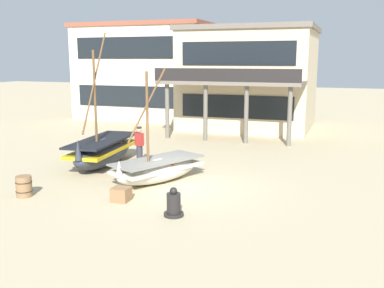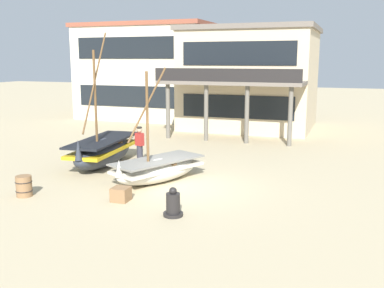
# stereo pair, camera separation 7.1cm
# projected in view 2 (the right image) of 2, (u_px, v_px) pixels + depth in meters

# --- Properties ---
(ground_plane) EXTENTS (120.00, 120.00, 0.00)m
(ground_plane) POSITION_uv_depth(u_px,v_px,m) (182.00, 187.00, 15.83)
(ground_plane) COLOR tan
(fishing_boat_near_left) EXTENTS (1.99, 4.56, 5.61)m
(fishing_boat_near_left) POSITION_uv_depth(u_px,v_px,m) (103.00, 151.00, 18.96)
(fishing_boat_near_left) COLOR #2D333D
(fishing_boat_near_left) RESTS_ON ground
(fishing_boat_centre_large) EXTENTS (2.82, 3.90, 4.22)m
(fishing_boat_centre_large) POSITION_uv_depth(u_px,v_px,m) (157.00, 169.00, 16.50)
(fishing_boat_centre_large) COLOR silver
(fishing_boat_centre_large) RESTS_ON ground
(fisherman_by_hull) EXTENTS (0.41, 0.33, 1.68)m
(fisherman_by_hull) POSITION_uv_depth(u_px,v_px,m) (140.00, 147.00, 18.93)
(fisherman_by_hull) COLOR #33333D
(fisherman_by_hull) RESTS_ON ground
(capstan_winch) EXTENTS (0.58, 0.58, 0.87)m
(capstan_winch) POSITION_uv_depth(u_px,v_px,m) (173.00, 205.00, 12.89)
(capstan_winch) COLOR black
(capstan_winch) RESTS_ON ground
(wooden_barrel) EXTENTS (0.56, 0.56, 0.70)m
(wooden_barrel) POSITION_uv_depth(u_px,v_px,m) (24.00, 186.00, 14.74)
(wooden_barrel) COLOR olive
(wooden_barrel) RESTS_ON ground
(cargo_crate) EXTENTS (0.57, 0.57, 0.45)m
(cargo_crate) POSITION_uv_depth(u_px,v_px,m) (121.00, 194.00, 14.28)
(cargo_crate) COLOR olive
(cargo_crate) RESTS_ON ground
(harbor_building_main) EXTENTS (8.41, 9.86, 6.54)m
(harbor_building_main) POSITION_uv_depth(u_px,v_px,m) (250.00, 78.00, 29.21)
(harbor_building_main) COLOR beige
(harbor_building_main) RESTS_ON ground
(harbor_building_annex) EXTENTS (10.26, 5.74, 7.12)m
(harbor_building_annex) POSITION_uv_depth(u_px,v_px,m) (147.00, 71.00, 33.95)
(harbor_building_annex) COLOR beige
(harbor_building_annex) RESTS_ON ground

